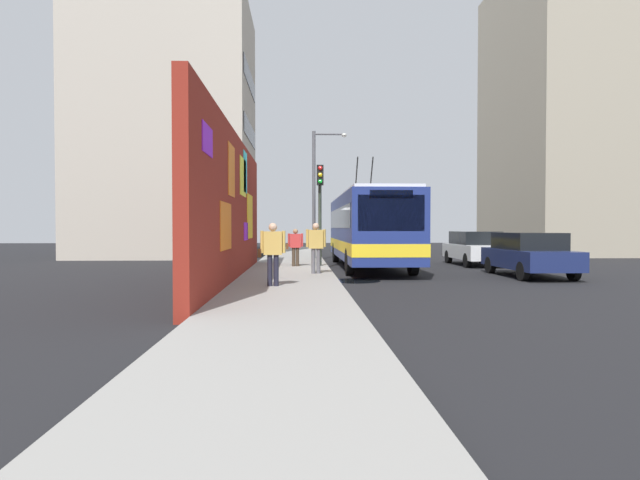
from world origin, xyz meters
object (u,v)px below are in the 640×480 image
at_px(city_bus, 368,227).
at_px(traffic_light, 320,198).
at_px(pedestrian_at_curb, 316,243).
at_px(street_lamp, 318,185).
at_px(parked_car_navy, 529,253).
at_px(parked_car_white, 475,247).
at_px(pedestrian_midblock, 295,245).
at_px(pedestrian_near_wall, 273,249).

bearing_deg(city_bus, traffic_light, 112.51).
relative_size(pedestrian_at_curb, street_lamp, 0.27).
relative_size(parked_car_navy, parked_car_white, 1.01).
bearing_deg(parked_car_white, pedestrian_at_curb, 127.46).
relative_size(city_bus, pedestrian_midblock, 7.45).
bearing_deg(traffic_light, parked_car_white, -72.90).
relative_size(traffic_light, street_lamp, 0.63).
xyz_separation_m(parked_car_navy, street_lamp, (9.33, 7.25, 3.16)).
distance_m(city_bus, traffic_light, 2.62).
relative_size(city_bus, street_lamp, 1.74).
xyz_separation_m(parked_car_navy, parked_car_white, (5.78, 0.00, -0.00)).
distance_m(pedestrian_at_curb, pedestrian_near_wall, 4.15).
bearing_deg(pedestrian_midblock, traffic_light, -86.11).
bearing_deg(street_lamp, pedestrian_midblock, 169.03).
bearing_deg(pedestrian_at_curb, parked_car_navy, -89.45).
relative_size(city_bus, pedestrian_at_curb, 6.55).
distance_m(pedestrian_at_curb, pedestrian_midblock, 3.60).
relative_size(parked_car_navy, street_lamp, 0.67).
bearing_deg(pedestrian_near_wall, parked_car_white, -42.44).
distance_m(parked_car_white, pedestrian_at_curb, 9.62).
relative_size(pedestrian_midblock, street_lamp, 0.23).
height_order(parked_car_navy, pedestrian_near_wall, pedestrian_near_wall).
relative_size(city_bus, traffic_light, 2.74).
bearing_deg(traffic_light, pedestrian_at_curb, 175.49).
xyz_separation_m(parked_car_white, pedestrian_at_curb, (-5.85, 7.63, 0.37)).
relative_size(pedestrian_at_curb, traffic_light, 0.42).
bearing_deg(street_lamp, pedestrian_near_wall, 172.72).
height_order(city_bus, street_lamp, street_lamp).
bearing_deg(pedestrian_near_wall, traffic_light, -12.01).
bearing_deg(traffic_light, city_bus, -67.49).
height_order(parked_car_navy, parked_car_white, same).
xyz_separation_m(parked_car_navy, pedestrian_at_curb, (-0.07, 7.63, 0.37)).
height_order(parked_car_navy, pedestrian_midblock, pedestrian_midblock).
xyz_separation_m(city_bus, parked_car_white, (1.37, -5.20, -0.96)).
distance_m(pedestrian_midblock, street_lamp, 6.68).
height_order(pedestrian_midblock, traffic_light, traffic_light).
distance_m(parked_car_white, pedestrian_near_wall, 13.27).
distance_m(parked_car_white, traffic_light, 7.99).
height_order(parked_car_white, street_lamp, street_lamp).
xyz_separation_m(parked_car_white, pedestrian_midblock, (-2.33, 8.39, 0.22)).
bearing_deg(city_bus, parked_car_navy, -130.27).
xyz_separation_m(pedestrian_near_wall, street_lamp, (13.34, -1.70, 2.82)).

